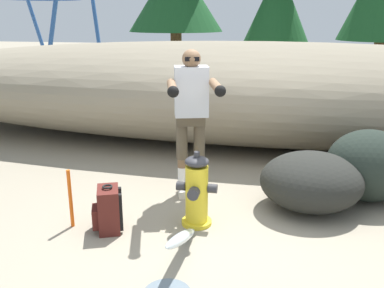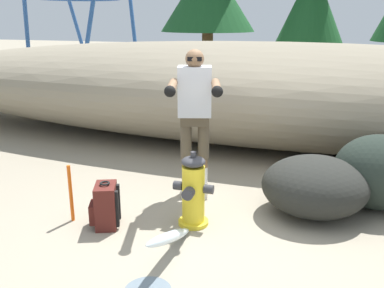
{
  "view_description": "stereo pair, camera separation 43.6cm",
  "coord_description": "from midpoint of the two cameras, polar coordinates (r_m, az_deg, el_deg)",
  "views": [
    {
      "loc": [
        0.47,
        -3.72,
        2.02
      ],
      "look_at": [
        -0.38,
        0.36,
        0.75
      ],
      "focal_mm": 39.42,
      "sensor_mm": 36.0,
      "label": 1
    },
    {
      "loc": [
        0.89,
        -3.61,
        2.02
      ],
      "look_at": [
        -0.38,
        0.36,
        0.75
      ],
      "focal_mm": 39.42,
      "sensor_mm": 36.0,
      "label": 2
    }
  ],
  "objects": [
    {
      "name": "utility_worker",
      "position": [
        4.63,
        -2.82,
        5.16
      ],
      "size": [
        0.68,
        1.04,
        1.69
      ],
      "rotation": [
        0.0,
        0.0,
        -1.28
      ],
      "color": "beige",
      "rests_on": "ground_plane"
    },
    {
      "name": "hydrant_water_jet",
      "position": [
        3.65,
        -5.15,
        -13.47
      ],
      "size": [
        0.37,
        1.2,
        0.48
      ],
      "color": "silver",
      "rests_on": "ground_plane"
    },
    {
      "name": "boulder_small",
      "position": [
        4.68,
        13.3,
        -4.97
      ],
      "size": [
        1.34,
        1.27,
        0.62
      ],
      "primitive_type": "ellipsoid",
      "rotation": [
        0.0,
        0.0,
        4.99
      ],
      "color": "#242522",
      "rests_on": "ground_plane"
    },
    {
      "name": "fire_hydrant",
      "position": [
        4.19,
        -2.36,
        -6.52
      ],
      "size": [
        0.41,
        0.36,
        0.77
      ],
      "color": "yellow",
      "rests_on": "ground_plane"
    },
    {
      "name": "ground_plane",
      "position": [
        4.25,
        1.13,
        -11.76
      ],
      "size": [
        56.0,
        56.0,
        0.04
      ],
      "primitive_type": "cube",
      "color": "gray"
    },
    {
      "name": "boulder_large",
      "position": [
        5.07,
        20.62,
        -2.77
      ],
      "size": [
        1.13,
        1.08,
        0.81
      ],
      "primitive_type": "ellipsoid",
      "rotation": [
        0.0,
        0.0,
        0.23
      ],
      "color": "#202923",
      "rests_on": "ground_plane"
    },
    {
      "name": "survey_stake",
      "position": [
        4.4,
        -18.9,
        -7.06
      ],
      "size": [
        0.04,
        0.04,
        0.6
      ],
      "primitive_type": "cylinder",
      "color": "#E55914",
      "rests_on": "ground_plane"
    },
    {
      "name": "spare_backpack",
      "position": [
        4.26,
        -14.21,
        -8.71
      ],
      "size": [
        0.35,
        0.35,
        0.47
      ],
      "rotation": [
        0.0,
        0.0,
        3.53
      ],
      "color": "#511E19",
      "rests_on": "ground_plane"
    },
    {
      "name": "dirt_embankment",
      "position": [
        7.05,
        6.08,
        7.01
      ],
      "size": [
        14.57,
        3.2,
        1.63
      ],
      "primitive_type": "ellipsoid",
      "color": "gray",
      "rests_on": "ground_plane"
    }
  ]
}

